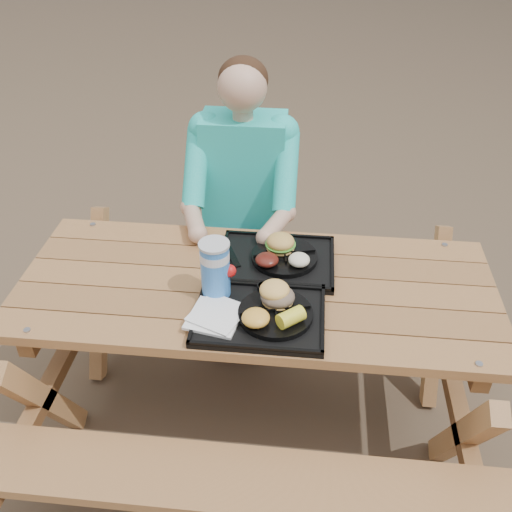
# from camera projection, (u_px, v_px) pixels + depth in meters

# --- Properties ---
(ground) EXTENTS (60.00, 60.00, 0.00)m
(ground) POSITION_uv_depth(u_px,v_px,m) (256.00, 413.00, 2.59)
(ground) COLOR #999999
(ground) RESTS_ON ground
(picnic_table) EXTENTS (1.80, 1.49, 0.75)m
(picnic_table) POSITION_uv_depth(u_px,v_px,m) (256.00, 354.00, 2.37)
(picnic_table) COLOR #999999
(picnic_table) RESTS_ON ground
(tray_near) EXTENTS (0.45, 0.35, 0.02)m
(tray_near) POSITION_uv_depth(u_px,v_px,m) (260.00, 316.00, 1.99)
(tray_near) COLOR black
(tray_near) RESTS_ON picnic_table
(tray_far) EXTENTS (0.45, 0.35, 0.02)m
(tray_far) POSITION_uv_depth(u_px,v_px,m) (276.00, 262.00, 2.25)
(tray_far) COLOR black
(tray_far) RESTS_ON picnic_table
(plate_near) EXTENTS (0.26, 0.26, 0.02)m
(plate_near) POSITION_uv_depth(u_px,v_px,m) (275.00, 314.00, 1.97)
(plate_near) COLOR black
(plate_near) RESTS_ON tray_near
(plate_far) EXTENTS (0.26, 0.26, 0.02)m
(plate_far) POSITION_uv_depth(u_px,v_px,m) (284.00, 257.00, 2.24)
(plate_far) COLOR black
(plate_far) RESTS_ON tray_far
(napkin_stack) EXTENTS (0.20, 0.20, 0.02)m
(napkin_stack) POSITION_uv_depth(u_px,v_px,m) (215.00, 316.00, 1.96)
(napkin_stack) COLOR white
(napkin_stack) RESTS_ON tray_near
(soda_cup) EXTENTS (0.10, 0.10, 0.21)m
(soda_cup) POSITION_uv_depth(u_px,v_px,m) (215.00, 270.00, 2.01)
(soda_cup) COLOR blue
(soda_cup) RESTS_ON tray_near
(condiment_bbq) EXTENTS (0.05, 0.05, 0.03)m
(condiment_bbq) POSITION_uv_depth(u_px,v_px,m) (264.00, 288.00, 2.07)
(condiment_bbq) COLOR black
(condiment_bbq) RESTS_ON tray_near
(condiment_mustard) EXTENTS (0.05, 0.05, 0.03)m
(condiment_mustard) POSITION_uv_depth(u_px,v_px,m) (283.00, 291.00, 2.06)
(condiment_mustard) COLOR #F9F41B
(condiment_mustard) RESTS_ON tray_near
(sandwich) EXTENTS (0.11, 0.11, 0.12)m
(sandwich) POSITION_uv_depth(u_px,v_px,m) (278.00, 289.00, 1.97)
(sandwich) COLOR #F7B857
(sandwich) RESTS_ON plate_near
(mac_cheese) EXTENTS (0.10, 0.10, 0.05)m
(mac_cheese) POSITION_uv_depth(u_px,v_px,m) (256.00, 318.00, 1.90)
(mac_cheese) COLOR #F5B840
(mac_cheese) RESTS_ON plate_near
(corn_cob) EXTENTS (0.13, 0.13, 0.05)m
(corn_cob) POSITION_uv_depth(u_px,v_px,m) (291.00, 317.00, 1.90)
(corn_cob) COLOR #FFF135
(corn_cob) RESTS_ON plate_near
(cutlery_far) EXTENTS (0.09, 0.15, 0.01)m
(cutlery_far) POSITION_uv_depth(u_px,v_px,m) (232.00, 256.00, 2.26)
(cutlery_far) COLOR black
(cutlery_far) RESTS_ON tray_far
(burger) EXTENTS (0.11, 0.11, 0.10)m
(burger) POSITION_uv_depth(u_px,v_px,m) (281.00, 239.00, 2.23)
(burger) COLOR gold
(burger) RESTS_ON plate_far
(baked_beans) EXTENTS (0.09, 0.09, 0.04)m
(baked_beans) POSITION_uv_depth(u_px,v_px,m) (267.00, 260.00, 2.17)
(baked_beans) COLOR #561811
(baked_beans) RESTS_ON plate_far
(potato_salad) EXTENTS (0.08, 0.08, 0.05)m
(potato_salad) POSITION_uv_depth(u_px,v_px,m) (299.00, 260.00, 2.17)
(potato_salad) COLOR white
(potato_salad) RESTS_ON plate_far
(diner) EXTENTS (0.48, 0.84, 1.28)m
(diner) POSITION_uv_depth(u_px,v_px,m) (244.00, 214.00, 2.76)
(diner) COLOR teal
(diner) RESTS_ON ground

